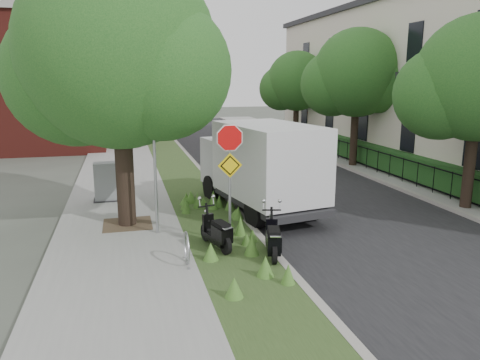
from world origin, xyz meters
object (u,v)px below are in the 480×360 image
object	(u,v)px
sign_assembly	(230,159)
scooter_near	(219,235)
box_truck	(261,163)
utility_cabinet	(108,182)
scooter_far	(273,243)

from	to	relation	value
sign_assembly	scooter_near	size ratio (longest dim) A/B	2.08
box_truck	utility_cabinet	distance (m)	5.50
scooter_near	scooter_far	bearing A→B (deg)	-35.90
scooter_near	box_truck	world-z (taller)	box_truck
scooter_near	box_truck	xyz separation A→B (m)	(2.11, 3.39, 1.15)
sign_assembly	utility_cabinet	xyz separation A→B (m)	(-3.20, 5.24, -1.56)
scooter_near	sign_assembly	bearing A→B (deg)	49.30
utility_cabinet	scooter_far	bearing A→B (deg)	-58.84
scooter_near	scooter_far	size ratio (longest dim) A/B	0.98
sign_assembly	scooter_far	xyz separation A→B (m)	(0.76, -1.31, -1.84)
scooter_far	sign_assembly	bearing A→B (deg)	120.03
box_truck	utility_cabinet	bearing A→B (deg)	154.72
scooter_near	utility_cabinet	bearing A→B (deg)	116.12
scooter_near	utility_cabinet	distance (m)	6.36
sign_assembly	scooter_far	distance (m)	2.38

